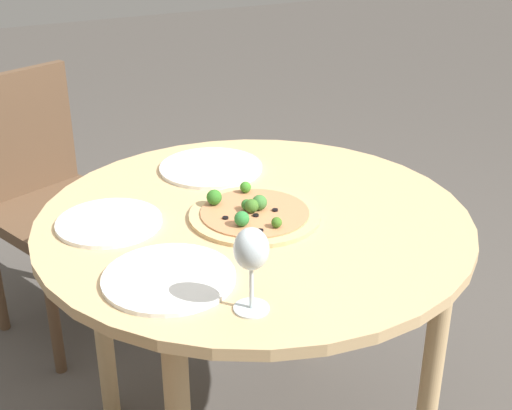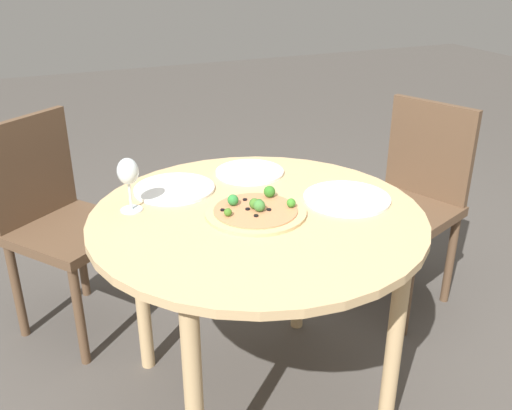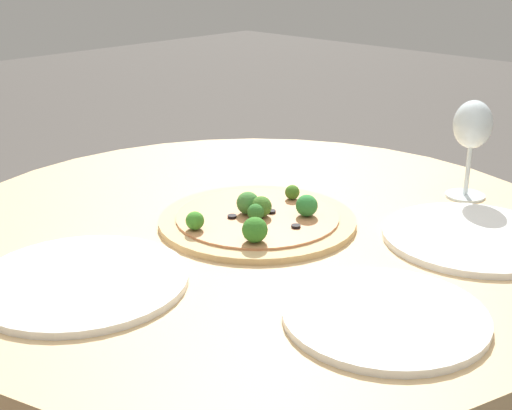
% 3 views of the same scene
% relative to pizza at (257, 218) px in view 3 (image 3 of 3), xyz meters
% --- Properties ---
extents(dining_table, '(1.01, 1.01, 0.71)m').
position_rel_pizza_xyz_m(dining_table, '(0.00, 0.00, -0.10)').
color(dining_table, tan).
rests_on(dining_table, ground_plane).
extents(pizza, '(0.31, 0.31, 0.05)m').
position_rel_pizza_xyz_m(pizza, '(0.00, 0.00, 0.00)').
color(pizza, tan).
rests_on(pizza, dining_table).
extents(wine_glass, '(0.07, 0.07, 0.17)m').
position_rel_pizza_xyz_m(wine_glass, '(-0.17, -0.34, 0.11)').
color(wine_glass, silver).
rests_on(wine_glass, dining_table).
extents(plate_near, '(0.24, 0.24, 0.01)m').
position_rel_pizza_xyz_m(plate_near, '(-0.31, 0.11, -0.01)').
color(plate_near, white).
rests_on(plate_near, dining_table).
extents(plate_far, '(0.28, 0.28, 0.01)m').
position_rel_pizza_xyz_m(plate_far, '(0.02, 0.30, -0.01)').
color(plate_far, white).
rests_on(plate_far, dining_table).
extents(plate_side, '(0.27, 0.27, 0.01)m').
position_rel_pizza_xyz_m(plate_side, '(-0.27, -0.18, -0.01)').
color(plate_side, white).
rests_on(plate_side, dining_table).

